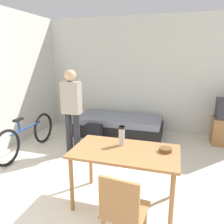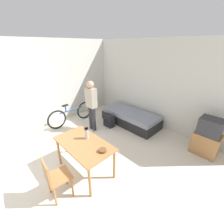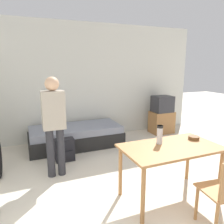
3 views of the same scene
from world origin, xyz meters
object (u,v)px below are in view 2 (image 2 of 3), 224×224
tv (207,138)px  bicycle (72,114)px  mate_bowl (103,150)px  daybed (130,118)px  person_standing (91,103)px  backpack (109,121)px  wooden_chair (54,177)px  dining_table (84,146)px  thermos_flask (87,133)px

tv → bicycle: tv is taller
mate_bowl → daybed: bearing=117.2°
person_standing → mate_bowl: bearing=-31.7°
backpack → bicycle: bearing=-144.6°
daybed → person_standing: 1.49m
wooden_chair → backpack: 2.72m
dining_table → backpack: bearing=122.3°
dining_table → mate_bowl: mate_bowl is taller
person_standing → thermos_flask: person_standing is taller
daybed → mate_bowl: mate_bowl is taller
daybed → thermos_flask: 2.39m
dining_table → backpack: size_ratio=2.99×
tv → backpack: tv is taller
dining_table → mate_bowl: (0.46, 0.10, 0.11)m
daybed → bicycle: bicycle is taller
backpack → thermos_flask: bearing=-57.4°
daybed → wooden_chair: bearing=-74.6°
person_standing → backpack: 0.89m
tv → backpack: size_ratio=2.30×
thermos_flask → person_standing: bearing=139.3°
dining_table → thermos_flask: bearing=119.2°
wooden_chair → mate_bowl: size_ratio=5.74×
tv → dining_table: 2.93m
tv → person_standing: size_ratio=0.61×
daybed → person_standing: size_ratio=1.25×
daybed → bicycle: size_ratio=1.15×
daybed → backpack: bearing=-118.7°
daybed → thermos_flask: thermos_flask is taller
wooden_chair → mate_bowl: 0.93m
dining_table → bicycle: bearing=156.4°
daybed → dining_table: size_ratio=1.56×
thermos_flask → mate_bowl: (0.54, -0.04, -0.11)m
wooden_chair → thermos_flask: (-0.23, 0.87, 0.38)m
bicycle → backpack: bearing=35.4°
tv → bicycle: 4.02m
wooden_chair → mate_bowl: bearing=69.5°
dining_table → backpack: dining_table is taller
daybed → backpack: 0.77m
person_standing → thermos_flask: (1.21, -1.04, -0.05)m
mate_bowl → backpack: bearing=134.0°
thermos_flask → backpack: bearing=122.6°
person_standing → wooden_chair: bearing=-53.0°
daybed → bicycle: bearing=-135.0°
bicycle → mate_bowl: bearing=-17.8°
dining_table → daybed: bearing=106.4°
thermos_flask → wooden_chair: bearing=-75.1°
backpack → wooden_chair: bearing=-63.2°
tv → dining_table: bearing=-123.0°
person_standing → daybed: bearing=63.2°
dining_table → mate_bowl: 0.49m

